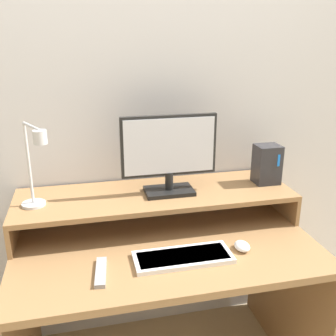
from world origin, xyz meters
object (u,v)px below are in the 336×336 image
object	(u,v)px
mouse	(242,246)
remote_control	(101,272)
router_dock	(267,164)
desk_lamp	(35,167)
monitor	(169,153)
keyboard	(183,257)

from	to	relation	value
mouse	remote_control	bearing A→B (deg)	-175.76
mouse	router_dock	bearing A→B (deg)	52.48
desk_lamp	router_dock	world-z (taller)	desk_lamp
monitor	router_dock	xyz separation A→B (m)	(0.48, 0.02, -0.09)
router_dock	remote_control	distance (m)	0.92
keyboard	remote_control	distance (m)	0.31
mouse	remote_control	size ratio (longest dim) A/B	0.45
desk_lamp	keyboard	distance (m)	0.67
monitor	keyboard	bearing A→B (deg)	-93.73
remote_control	keyboard	bearing A→B (deg)	4.80
keyboard	remote_control	bearing A→B (deg)	-175.20
remote_control	mouse	bearing A→B (deg)	4.24
monitor	router_dock	size ratio (longest dim) A/B	2.27
mouse	remote_control	xyz separation A→B (m)	(-0.56, -0.04, -0.01)
keyboard	remote_control	size ratio (longest dim) A/B	2.09
router_dock	remote_control	bearing A→B (deg)	-155.63
monitor	desk_lamp	xyz separation A→B (m)	(-0.55, -0.07, 0.00)
router_dock	keyboard	bearing A→B (deg)	-145.61
desk_lamp	remote_control	distance (m)	0.48
monitor	remote_control	xyz separation A→B (m)	(-0.33, -0.35, -0.32)
keyboard	mouse	xyz separation A→B (m)	(0.25, 0.02, 0.01)
keyboard	remote_control	world-z (taller)	keyboard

